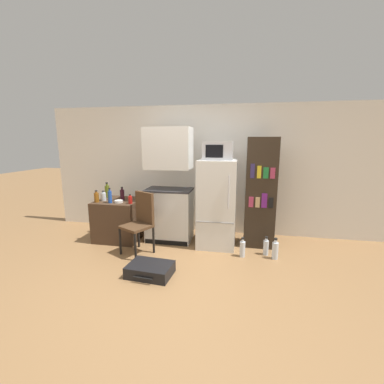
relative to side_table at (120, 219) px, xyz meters
The scene contains 19 objects.
ground_plane 1.86m from the side_table, 42.88° to the right, with size 24.00×24.00×0.00m, color olive.
wall_back 1.91m from the side_table, 26.19° to the left, with size 6.40×0.10×2.40m.
side_table is the anchor object (origin of this frame).
kitchen_hutch 1.07m from the side_table, ahead, with size 0.80×0.50×1.98m.
refrigerator 1.79m from the side_table, ahead, with size 0.62×0.65×1.45m.
microwave 2.15m from the side_table, ahead, with size 0.47×0.37×0.29m.
bookshelf 2.52m from the side_table, ahead, with size 0.48×0.38×1.81m.
bottle_clear_short 0.50m from the side_table, 160.18° to the right, with size 0.09×0.09×0.18m.
bottle_wine_dark 0.47m from the side_table, ahead, with size 0.07×0.07×0.24m.
bottle_ketchup_red 0.57m from the side_table, 31.94° to the right, with size 0.07×0.07×0.16m.
bottle_blue_soda 0.52m from the side_table, 100.67° to the right, with size 0.06×0.06×0.26m.
bottle_amber_beer 0.57m from the side_table, 144.98° to the right, with size 0.08×0.08×0.21m.
bottle_olive_oil 0.59m from the side_table, 150.85° to the left, with size 0.08×0.08×0.28m.
bowl 0.42m from the side_table, 61.94° to the right, with size 0.14×0.14×0.04m.
chair 0.79m from the side_table, 37.71° to the right, with size 0.54×0.54×0.96m.
suitcase_large_flat 1.55m from the side_table, 49.27° to the right, with size 0.61×0.47×0.15m.
water_bottle_front 2.57m from the side_table, ahead, with size 0.08×0.08×0.30m.
water_bottle_middle 2.71m from the side_table, ahead, with size 0.09×0.09×0.33m.
water_bottle_back 2.23m from the side_table, ahead, with size 0.08×0.08×0.31m.
Camera 1 is at (0.79, -2.88, 1.75)m, focal length 24.00 mm.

